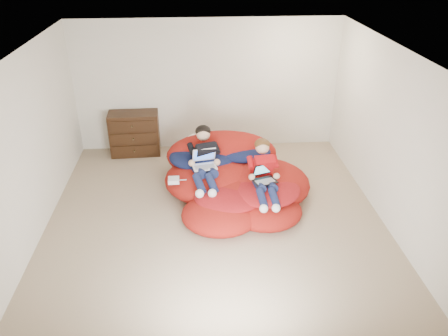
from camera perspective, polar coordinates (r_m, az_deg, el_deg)
room_shell at (r=6.60m, az=-1.20°, el=-4.62°), size 5.10×5.10×2.77m
dresser at (r=8.57m, az=-11.59°, el=4.44°), size 0.95×0.54×0.84m
beanbag_pile at (r=7.13m, az=1.26°, el=-1.50°), size 2.38×2.40×0.90m
cream_pillow at (r=7.58m, az=-3.42°, el=3.42°), size 0.47×0.30×0.30m
older_boy at (r=6.94m, az=-2.61°, el=1.55°), size 0.44×1.21×0.72m
younger_boy at (r=6.65m, az=5.25°, el=-0.28°), size 0.36×1.08×0.74m
laptop_white at (r=6.88m, az=-2.58°, el=0.87°), size 0.41×0.41×0.26m
laptop_black at (r=6.63m, az=5.30°, el=-1.03°), size 0.40×0.43×0.24m
power_adapter at (r=6.83m, az=-6.59°, el=-1.60°), size 0.17×0.17×0.06m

